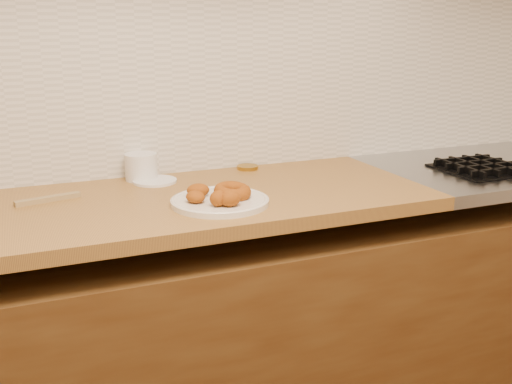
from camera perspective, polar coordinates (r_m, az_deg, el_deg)
wall_back at (r=2.05m, az=-3.57°, el=14.77°), size 4.00×0.02×2.70m
base_cabinet at (r=2.02m, az=-0.14°, el=-13.86°), size 3.60×0.60×0.77m
butcher_block at (r=1.70m, az=-20.89°, el=-2.53°), size 2.30×0.62×0.04m
backsplash at (r=2.04m, az=-3.38°, el=10.55°), size 3.60×0.02×0.60m
donut_plate at (r=1.66m, az=-3.46°, el=-0.92°), size 0.27×0.27×0.02m
ring_donut at (r=1.66m, az=-2.28°, el=0.06°), size 0.15×0.15×0.05m
fried_dough_chunks at (r=1.62m, az=-4.35°, el=-0.34°), size 0.14×0.18×0.04m
plastic_tub at (r=1.95m, az=-10.89°, el=2.38°), size 0.13×0.13×0.09m
tub_lid at (r=1.92m, az=-9.62°, el=1.04°), size 0.18×0.18×0.01m
brass_jar_lid at (r=2.06m, az=-0.81°, el=2.37°), size 0.10×0.10×0.01m
wooden_utensil at (r=1.78m, az=-19.20°, el=-0.64°), size 0.18×0.06×0.01m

